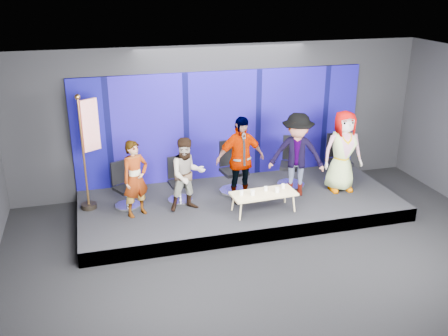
{
  "coord_description": "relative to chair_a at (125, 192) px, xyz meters",
  "views": [
    {
      "loc": [
        -3.06,
        -7.16,
        4.92
      ],
      "look_at": [
        -0.4,
        2.4,
        1.11
      ],
      "focal_mm": 40.0,
      "sensor_mm": 36.0,
      "label": 1
    }
  ],
  "objects": [
    {
      "name": "chair_c",
      "position": [
        2.44,
        0.16,
        0.06
      ],
      "size": [
        0.75,
        0.75,
        1.18
      ],
      "rotation": [
        0.0,
        0.0,
        0.14
      ],
      "color": "silver",
      "rests_on": "riser"
    },
    {
      "name": "panelist_e",
      "position": [
        4.86,
        -0.4,
        0.61
      ],
      "size": [
        0.95,
        0.65,
        1.88
      ],
      "primitive_type": "imported",
      "rotation": [
        0.0,
        0.0,
        -0.06
      ],
      "color": "black",
      "rests_on": "riser"
    },
    {
      "name": "mug_c",
      "position": [
        2.84,
        -0.92,
        0.14
      ],
      "size": [
        0.08,
        0.08,
        0.09
      ],
      "primitive_type": "cylinder",
      "color": "white",
      "rests_on": "coffee_table"
    },
    {
      "name": "chair_b",
      "position": [
        1.16,
        -0.0,
        -0.0
      ],
      "size": [
        0.6,
        0.6,
        0.98
      ],
      "rotation": [
        0.0,
        0.0,
        0.1
      ],
      "color": "silver",
      "rests_on": "riser"
    },
    {
      "name": "mug_b",
      "position": [
        2.5,
        -1.06,
        0.15
      ],
      "size": [
        0.09,
        0.09,
        0.11
      ],
      "primitive_type": "cylinder",
      "color": "white",
      "rests_on": "coffee_table"
    },
    {
      "name": "mug_e",
      "position": [
        3.25,
        -0.89,
        0.14
      ],
      "size": [
        0.08,
        0.08,
        0.09
      ],
      "primitive_type": "cylinder",
      "color": "white",
      "rests_on": "coffee_table"
    },
    {
      "name": "backdrop",
      "position": [
        2.47,
        1.16,
        0.97
      ],
      "size": [
        7.0,
        0.08,
        2.6
      ],
      "primitive_type": "cube",
      "color": "#070754",
      "rests_on": "riser"
    },
    {
      "name": "riser",
      "position": [
        2.47,
        -0.29,
        -0.48
      ],
      "size": [
        7.0,
        3.0,
        0.3
      ],
      "primitive_type": "cube",
      "color": "black",
      "rests_on": "ground"
    },
    {
      "name": "mug_a",
      "position": [
        2.28,
        -1.0,
        0.14
      ],
      "size": [
        0.08,
        0.08,
        0.1
      ],
      "primitive_type": "cylinder",
      "color": "white",
      "rests_on": "coffee_table"
    },
    {
      "name": "panelist_a",
      "position": [
        0.19,
        -0.46,
        0.48
      ],
      "size": [
        0.7,
        0.61,
        1.61
      ],
      "primitive_type": "imported",
      "rotation": [
        0.0,
        0.0,
        0.47
      ],
      "color": "black",
      "rests_on": "riser"
    },
    {
      "name": "panelist_c",
      "position": [
        2.45,
        -0.35,
        0.63
      ],
      "size": [
        1.17,
        0.61,
        1.91
      ],
      "primitive_type": "imported",
      "rotation": [
        0.0,
        0.0,
        0.14
      ],
      "color": "black",
      "rests_on": "riser"
    },
    {
      "name": "panelist_d",
      "position": [
        3.76,
        -0.36,
        0.62
      ],
      "size": [
        1.41,
        1.17,
        1.89
      ],
      "primitive_type": "imported",
      "rotation": [
        0.0,
        0.0,
        -0.45
      ],
      "color": "black",
      "rests_on": "riser"
    },
    {
      "name": "chair_a",
      "position": [
        0.0,
        0.0,
        0.0
      ],
      "size": [
        0.75,
        0.75,
        0.99
      ],
      "rotation": [
        0.0,
        0.0,
        0.47
      ],
      "color": "silver",
      "rests_on": "riser"
    },
    {
      "name": "chair_e",
      "position": [
        5.03,
        0.08,
        0.05
      ],
      "size": [
        0.69,
        0.69,
        1.16
      ],
      "rotation": [
        0.0,
        0.0,
        -0.06
      ],
      "color": "silver",
      "rests_on": "riser"
    },
    {
      "name": "room_walls",
      "position": [
        2.47,
        -2.79,
        1.8
      ],
      "size": [
        10.02,
        8.02,
        3.51
      ],
      "color": "black",
      "rests_on": "ground"
    },
    {
      "name": "panelist_b",
      "position": [
        1.26,
        -0.49,
        0.47
      ],
      "size": [
        0.83,
        0.68,
        1.58
      ],
      "primitive_type": "imported",
      "rotation": [
        0.0,
        0.0,
        0.1
      ],
      "color": "black",
      "rests_on": "riser"
    },
    {
      "name": "chair_d",
      "position": [
        3.87,
        0.14,
        0.06
      ],
      "size": [
        0.88,
        0.88,
        1.17
      ],
      "rotation": [
        0.0,
        0.0,
        -0.45
      ],
      "color": "silver",
      "rests_on": "riser"
    },
    {
      "name": "mug_d",
      "position": [
        3.04,
        -1.06,
        0.15
      ],
      "size": [
        0.09,
        0.09,
        0.11
      ],
      "primitive_type": "cylinder",
      "color": "white",
      "rests_on": "coffee_table"
    },
    {
      "name": "flag_stand",
      "position": [
        -0.67,
        0.17,
        0.98
      ],
      "size": [
        0.53,
        0.39,
        2.48
      ],
      "rotation": [
        0.0,
        0.0,
        0.57
      ],
      "color": "black",
      "rests_on": "riser"
    },
    {
      "name": "coffee_table",
      "position": [
        2.76,
        -1.01,
        0.06
      ],
      "size": [
        1.39,
        0.65,
        0.42
      ],
      "rotation": [
        0.0,
        0.0,
        0.05
      ],
      "color": "tan",
      "rests_on": "riser"
    },
    {
      "name": "ground",
      "position": [
        2.47,
        -2.79,
        -0.63
      ],
      "size": [
        10.0,
        10.0,
        0.0
      ],
      "primitive_type": "plane",
      "color": "black",
      "rests_on": "ground"
    }
  ]
}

